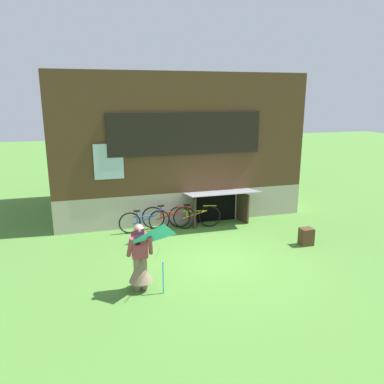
# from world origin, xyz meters

# --- Properties ---
(ground_plane) EXTENTS (60.00, 60.00, 0.00)m
(ground_plane) POSITION_xyz_m (0.00, 0.00, 0.00)
(ground_plane) COLOR #4C7F33
(log_house) EXTENTS (8.52, 5.92, 4.96)m
(log_house) POSITION_xyz_m (0.00, 5.40, 2.48)
(log_house) COLOR #ADA393
(log_house) RESTS_ON ground_plane
(person) EXTENTS (0.61, 0.52, 1.54)m
(person) POSITION_xyz_m (-2.16, -1.12, 0.65)
(person) COLOR #7F6B51
(person) RESTS_ON ground_plane
(kite) EXTENTS (1.07, 1.05, 1.59)m
(kite) POSITION_xyz_m (-1.73, -1.66, 1.27)
(kite) COLOR #2DB2CC
(kite) RESTS_ON ground_plane
(bicycle_yellow) EXTENTS (1.70, 0.41, 0.78)m
(bicycle_yellow) POSITION_xyz_m (0.16, 2.55, 0.38)
(bicycle_yellow) COLOR black
(bicycle_yellow) RESTS_ON ground_plane
(bicycle_red) EXTENTS (1.71, 0.54, 0.80)m
(bicycle_red) POSITION_xyz_m (-0.68, 2.63, 0.39)
(bicycle_red) COLOR black
(bicycle_red) RESTS_ON ground_plane
(bicycle_blue) EXTENTS (1.63, 0.08, 0.74)m
(bicycle_blue) POSITION_xyz_m (-1.49, 2.54, 0.36)
(bicycle_blue) COLOR black
(bicycle_blue) RESTS_ON ground_plane
(wooden_crate) EXTENTS (0.37, 0.31, 0.50)m
(wooden_crate) POSITION_xyz_m (2.85, 0.19, 0.25)
(wooden_crate) COLOR #4C331E
(wooden_crate) RESTS_ON ground_plane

